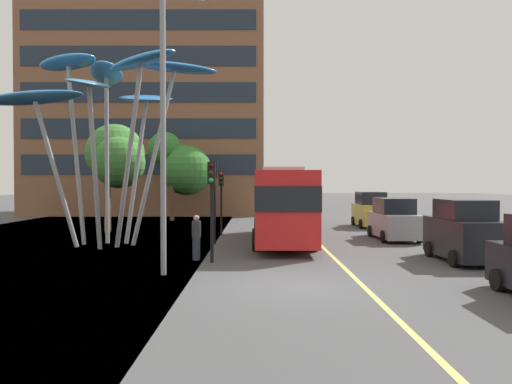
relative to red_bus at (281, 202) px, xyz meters
The scene contains 14 objects.
ground 10.20m from the red_bus, 95.54° to the right, with size 120.00×240.00×0.10m.
red_bus is the anchor object (origin of this frame).
leaf_sculpture 9.63m from the red_bus, behind, with size 10.24×7.17×9.06m.
traffic_light_kerb_near 6.75m from the red_bus, 115.31° to the right, with size 0.28×0.42×3.67m.
traffic_light_kerb_far 3.41m from the red_bus, 169.04° to the right, with size 0.28×0.42×3.92m.
traffic_light_island_mid 4.66m from the red_bus, 133.93° to the left, with size 0.28×0.42×3.54m.
car_parked_mid 8.65m from the red_bus, 41.72° to the right, with size 1.91×3.83×2.30m.
car_parked_far 5.98m from the red_bus, 11.14° to the left, with size 1.94×4.37×2.13m.
car_side_street 10.32m from the red_bus, 52.40° to the left, with size 1.95×3.95×2.31m.
street_lamp 9.85m from the red_bus, 115.29° to the right, with size 1.50×0.44×9.05m.
tree_pavement_near 11.20m from the red_bus, 151.17° to the left, with size 4.01×4.97×6.51m.
tree_pavement_far 16.28m from the red_bus, 116.26° to the left, with size 5.06×3.94×6.93m.
pedestrian 6.53m from the red_bus, 123.10° to the right, with size 0.34×0.34×1.70m.
backdrop_building 26.87m from the red_bus, 115.92° to the left, with size 21.39×11.21×18.47m.
Camera 1 is at (-0.99, -13.52, 2.92)m, focal length 33.79 mm.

